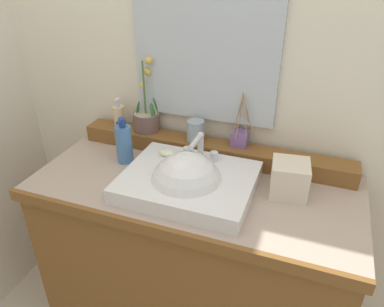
# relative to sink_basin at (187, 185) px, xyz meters

# --- Properties ---
(wall_back) EXTENTS (2.76, 0.20, 2.50)m
(wall_back) POSITION_rel_sink_basin_xyz_m (0.01, 0.44, 0.40)
(wall_back) COLOR beige
(wall_back) RESTS_ON ground
(vanity_cabinet) EXTENTS (1.24, 0.56, 0.83)m
(vanity_cabinet) POSITION_rel_sink_basin_xyz_m (0.01, 0.05, -0.43)
(vanity_cabinet) COLOR brown
(vanity_cabinet) RESTS_ON ground
(back_ledge) EXTENTS (1.17, 0.10, 0.07)m
(back_ledge) POSITION_rel_sink_basin_xyz_m (0.01, 0.26, 0.01)
(back_ledge) COLOR brown
(back_ledge) RESTS_ON vanity_cabinet
(sink_basin) EXTENTS (0.48, 0.38, 0.29)m
(sink_basin) POSITION_rel_sink_basin_xyz_m (0.00, 0.00, 0.00)
(sink_basin) COLOR white
(sink_basin) RESTS_ON vanity_cabinet
(soap_bar) EXTENTS (0.07, 0.04, 0.02)m
(soap_bar) POSITION_rel_sink_basin_xyz_m (-0.13, 0.12, 0.05)
(soap_bar) COLOR beige
(soap_bar) RESTS_ON sink_basin
(potted_plant) EXTENTS (0.11, 0.12, 0.33)m
(potted_plant) POSITION_rel_sink_basin_xyz_m (-0.30, 0.28, 0.11)
(potted_plant) COLOR brown
(potted_plant) RESTS_ON back_ledge
(soap_dispenser) EXTENTS (0.05, 0.05, 0.13)m
(soap_dispenser) POSITION_rel_sink_basin_xyz_m (-0.43, 0.27, 0.10)
(soap_dispenser) COLOR beige
(soap_dispenser) RESTS_ON back_ledge
(tumbler_cup) EXTENTS (0.07, 0.07, 0.09)m
(tumbler_cup) POSITION_rel_sink_basin_xyz_m (-0.06, 0.26, 0.09)
(tumbler_cup) COLOR #8F9CA5
(tumbler_cup) RESTS_ON back_ledge
(reed_diffuser) EXTENTS (0.09, 0.10, 0.23)m
(reed_diffuser) POSITION_rel_sink_basin_xyz_m (0.12, 0.28, 0.08)
(reed_diffuser) COLOR #75518B
(reed_diffuser) RESTS_ON back_ledge
(lotion_bottle) EXTENTS (0.07, 0.07, 0.19)m
(lotion_bottle) POSITION_rel_sink_basin_xyz_m (-0.32, 0.11, 0.06)
(lotion_bottle) COLOR teal
(lotion_bottle) RESTS_ON vanity_cabinet
(tissue_box) EXTENTS (0.15, 0.15, 0.13)m
(tissue_box) POSITION_rel_sink_basin_xyz_m (0.35, 0.11, 0.04)
(tissue_box) COLOR beige
(tissue_box) RESTS_ON vanity_cabinet
(mirror) EXTENTS (0.59, 0.02, 0.59)m
(mirror) POSITION_rel_sink_basin_xyz_m (-0.05, 0.32, 0.42)
(mirror) COLOR silver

